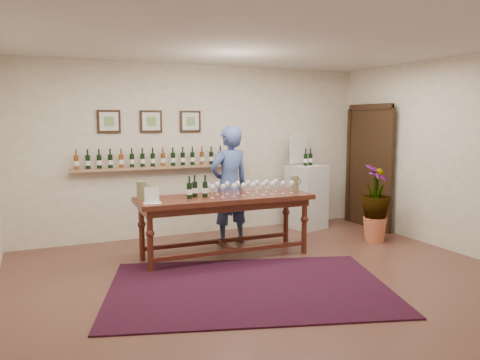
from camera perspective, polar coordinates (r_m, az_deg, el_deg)
name	(u,v)px	position (r m, az deg, el deg)	size (l,w,h in m)	color
ground	(266,277)	(5.83, 3.25, -11.72)	(6.00, 6.00, 0.00)	brown
room_shell	(327,166)	(8.23, 10.53, 1.75)	(6.00, 6.00, 6.00)	#F0E3CC
rug	(249,287)	(5.46, 1.09, -12.97)	(3.15, 2.10, 0.02)	#440C15
tasting_table	(225,205)	(6.47, -1.84, -3.08)	(2.45, 0.83, 0.86)	#411910
table_glasses	(245,188)	(6.56, 0.67, -0.95)	(1.38, 0.32, 0.19)	silver
table_bottles	(196,187)	(6.33, -5.38, -0.81)	(0.27, 0.16, 0.29)	black
pitcher_left	(142,191)	(6.24, -11.89, -1.28)	(0.16, 0.16, 0.25)	#65663F
pitcher_right	(295,183)	(6.98, 6.67, -0.38)	(0.14, 0.14, 0.22)	#65663F
menu_card	(152,195)	(5.99, -10.71, -1.82)	(0.22, 0.16, 0.20)	silver
display_pedestal	(306,197)	(8.34, 8.11, -2.03)	(0.56, 0.56, 1.11)	silver
pedestal_bottles	(308,157)	(8.24, 8.30, 2.74)	(0.28, 0.08, 0.28)	black
info_sign	(299,148)	(8.36, 7.16, 3.87)	(0.43, 0.02, 0.59)	silver
potted_plant	(376,203)	(7.61, 16.19, -2.73)	(0.77, 0.77, 1.05)	#C56641
person	(229,185)	(7.16, -1.30, -0.66)	(0.66, 0.43, 1.82)	#374D84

